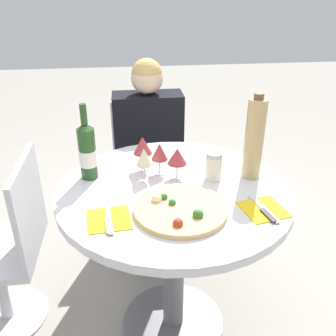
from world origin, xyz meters
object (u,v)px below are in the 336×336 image
(chair_behind_diner, at_px, (149,175))
(wine_bottle, at_px, (87,151))
(dining_table, at_px, (174,223))
(seated_diner, at_px, (150,172))
(chair_empty_side, at_px, (6,251))
(pizza_large, at_px, (180,209))
(tall_carafe, at_px, (254,139))

(chair_behind_diner, height_order, wine_bottle, wine_bottle)
(dining_table, xyz_separation_m, seated_diner, (-0.05, 0.66, -0.10))
(dining_table, height_order, chair_empty_side, chair_empty_side)
(chair_behind_diner, bearing_deg, pizza_large, 92.88)
(chair_behind_diner, relative_size, seated_diner, 0.74)
(wine_bottle, distance_m, tall_carafe, 0.68)
(chair_behind_diner, height_order, tall_carafe, tall_carafe)
(chair_behind_diner, distance_m, seated_diner, 0.17)
(chair_empty_side, height_order, tall_carafe, tall_carafe)
(wine_bottle, bearing_deg, tall_carafe, -6.15)
(seated_diner, xyz_separation_m, tall_carafe, (0.39, -0.60, 0.44))
(dining_table, distance_m, chair_empty_side, 0.79)
(seated_diner, height_order, chair_empty_side, seated_diner)
(chair_behind_diner, relative_size, pizza_large, 2.51)
(seated_diner, bearing_deg, pizza_large, 93.36)
(wine_bottle, bearing_deg, pizza_large, -41.94)
(chair_behind_diner, xyz_separation_m, wine_bottle, (-0.29, -0.67, 0.48))
(chair_behind_diner, xyz_separation_m, seated_diner, (0.00, -0.14, 0.09))
(seated_diner, relative_size, wine_bottle, 3.59)
(dining_table, relative_size, tall_carafe, 2.61)
(chair_behind_diner, height_order, pizza_large, chair_behind_diner)
(dining_table, xyz_separation_m, tall_carafe, (0.33, 0.06, 0.34))
(chair_behind_diner, xyz_separation_m, chair_empty_side, (-0.70, -0.66, 0.00))
(chair_behind_diner, distance_m, tall_carafe, 0.99)
(chair_empty_side, bearing_deg, tall_carafe, -94.24)
(seated_diner, distance_m, chair_empty_side, 0.88)
(seated_diner, bearing_deg, dining_table, 94.48)
(dining_table, height_order, pizza_large, pizza_large)
(dining_table, relative_size, wine_bottle, 2.94)
(chair_behind_diner, bearing_deg, chair_empty_side, 43.33)
(chair_behind_diner, relative_size, wine_bottle, 2.67)
(pizza_large, xyz_separation_m, wine_bottle, (-0.34, 0.30, 0.11))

